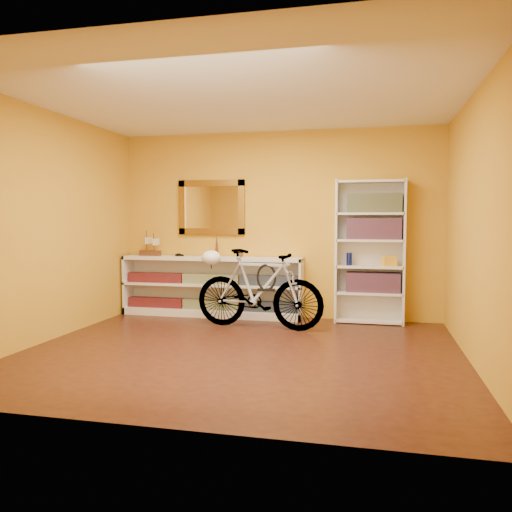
% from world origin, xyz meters
% --- Properties ---
extents(floor, '(4.50, 4.00, 0.01)m').
position_xyz_m(floor, '(0.00, 0.00, -0.01)').
color(floor, black).
rests_on(floor, ground).
extents(ceiling, '(4.50, 4.00, 0.01)m').
position_xyz_m(ceiling, '(0.00, 0.00, 2.60)').
color(ceiling, silver).
rests_on(ceiling, ground).
extents(back_wall, '(4.50, 0.01, 2.60)m').
position_xyz_m(back_wall, '(0.00, 2.00, 1.30)').
color(back_wall, '#C48E1D').
rests_on(back_wall, ground).
extents(left_wall, '(0.01, 4.00, 2.60)m').
position_xyz_m(left_wall, '(-2.25, 0.00, 1.30)').
color(left_wall, '#C48E1D').
rests_on(left_wall, ground).
extents(right_wall, '(0.01, 4.00, 2.60)m').
position_xyz_m(right_wall, '(2.25, 0.00, 1.30)').
color(right_wall, '#C48E1D').
rests_on(right_wall, ground).
extents(gilt_mirror, '(0.98, 0.06, 0.78)m').
position_xyz_m(gilt_mirror, '(-0.95, 1.97, 1.55)').
color(gilt_mirror, brown).
rests_on(gilt_mirror, back_wall).
extents(wall_socket, '(0.09, 0.02, 0.09)m').
position_xyz_m(wall_socket, '(0.90, 1.99, 0.25)').
color(wall_socket, silver).
rests_on(wall_socket, back_wall).
extents(console_unit, '(2.60, 0.35, 0.85)m').
position_xyz_m(console_unit, '(-0.91, 1.81, 0.42)').
color(console_unit, silver).
rests_on(console_unit, floor).
extents(cd_row_lower, '(2.50, 0.13, 0.14)m').
position_xyz_m(cd_row_lower, '(-0.91, 1.79, 0.17)').
color(cd_row_lower, black).
rests_on(cd_row_lower, console_unit).
extents(cd_row_upper, '(2.50, 0.13, 0.14)m').
position_xyz_m(cd_row_upper, '(-0.91, 1.79, 0.54)').
color(cd_row_upper, navy).
rests_on(cd_row_upper, console_unit).
extents(model_ship, '(0.31, 0.14, 0.37)m').
position_xyz_m(model_ship, '(-1.84, 1.81, 1.03)').
color(model_ship, '#452513').
rests_on(model_ship, console_unit).
extents(toy_car, '(0.00, 0.00, 0.00)m').
position_xyz_m(toy_car, '(-1.39, 1.81, 0.85)').
color(toy_car, black).
rests_on(toy_car, console_unit).
extents(bronze_ornament, '(0.06, 0.06, 0.35)m').
position_xyz_m(bronze_ornament, '(-0.83, 1.81, 1.02)').
color(bronze_ornament, brown).
rests_on(bronze_ornament, console_unit).
extents(decorative_orb, '(0.10, 0.10, 0.10)m').
position_xyz_m(decorative_orb, '(-0.49, 1.81, 0.90)').
color(decorative_orb, brown).
rests_on(decorative_orb, console_unit).
extents(bookcase, '(0.90, 0.30, 1.90)m').
position_xyz_m(bookcase, '(1.28, 1.84, 0.95)').
color(bookcase, silver).
rests_on(bookcase, floor).
extents(book_row_a, '(0.70, 0.22, 0.26)m').
position_xyz_m(book_row_a, '(1.33, 1.84, 0.55)').
color(book_row_a, maroon).
rests_on(book_row_a, bookcase).
extents(book_row_b, '(0.70, 0.22, 0.28)m').
position_xyz_m(book_row_b, '(1.33, 1.84, 1.25)').
color(book_row_b, maroon).
rests_on(book_row_b, bookcase).
extents(book_row_c, '(0.70, 0.22, 0.25)m').
position_xyz_m(book_row_c, '(1.33, 1.84, 1.59)').
color(book_row_c, '#174653').
rests_on(book_row_c, bookcase).
extents(travel_mug, '(0.08, 0.08, 0.17)m').
position_xyz_m(travel_mug, '(1.02, 1.82, 0.85)').
color(travel_mug, navy).
rests_on(travel_mug, bookcase).
extents(red_tin, '(0.16, 0.16, 0.17)m').
position_xyz_m(red_tin, '(1.08, 1.87, 1.55)').
color(red_tin, maroon).
rests_on(red_tin, bookcase).
extents(yellow_bag, '(0.20, 0.17, 0.13)m').
position_xyz_m(yellow_bag, '(1.53, 1.80, 0.83)').
color(yellow_bag, gold).
rests_on(yellow_bag, bookcase).
extents(bicycle, '(0.62, 1.74, 1.00)m').
position_xyz_m(bicycle, '(-0.07, 1.16, 0.50)').
color(bicycle, silver).
rests_on(bicycle, floor).
extents(helmet, '(0.25, 0.24, 0.19)m').
position_xyz_m(helmet, '(-0.72, 1.23, 0.88)').
color(helmet, white).
rests_on(helmet, bicycle).
extents(u_lock, '(0.25, 0.03, 0.25)m').
position_xyz_m(u_lock, '(0.03, 1.15, 0.65)').
color(u_lock, black).
rests_on(u_lock, bicycle).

